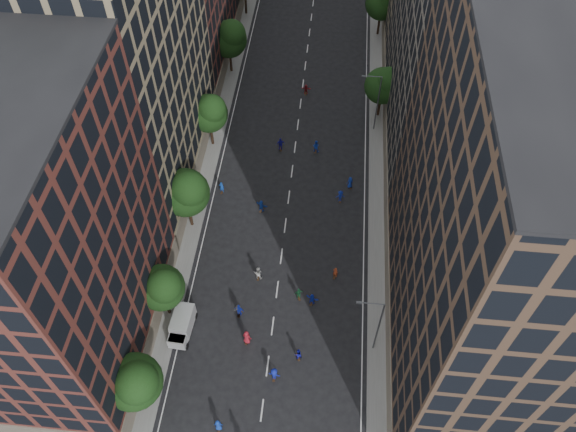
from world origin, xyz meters
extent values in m
plane|color=black|center=(0.00, 40.00, 0.00)|extent=(240.00, 240.00, 0.00)
cube|color=slate|center=(-12.00, 47.50, 0.07)|extent=(4.00, 105.00, 0.15)
cube|color=slate|center=(12.00, 47.50, 0.07)|extent=(4.00, 105.00, 0.15)
cube|color=#5C2A23|center=(-19.00, 11.00, 15.00)|extent=(14.00, 22.00, 30.00)
cube|color=#8C7B5B|center=(-19.00, 35.00, 17.00)|extent=(14.00, 26.00, 34.00)
cube|color=#4D3829|center=(19.00, 15.00, 18.00)|extent=(14.00, 30.00, 36.00)
cube|color=#625B51|center=(19.00, 44.00, 16.50)|extent=(14.00, 28.00, 33.00)
cylinder|color=black|center=(-11.20, 4.00, 1.98)|extent=(0.36, 0.36, 3.96)
sphere|color=black|center=(-11.20, 4.00, 5.58)|extent=(5.20, 5.20, 5.20)
sphere|color=black|center=(-10.55, 3.48, 6.88)|extent=(3.90, 3.90, 3.90)
cylinder|color=black|center=(-11.20, 14.00, 1.85)|extent=(0.36, 0.36, 3.70)
sphere|color=black|center=(-11.20, 14.00, 5.21)|extent=(4.80, 4.80, 4.80)
sphere|color=black|center=(-10.60, 13.52, 6.41)|extent=(3.60, 3.60, 3.60)
cylinder|color=black|center=(-11.20, 26.00, 2.11)|extent=(0.36, 0.36, 4.22)
sphere|color=black|center=(-11.20, 26.00, 5.95)|extent=(5.60, 5.60, 5.60)
sphere|color=black|center=(-10.50, 25.44, 7.35)|extent=(4.20, 4.20, 4.20)
cylinder|color=black|center=(-11.20, 40.00, 1.94)|extent=(0.36, 0.36, 3.87)
sphere|color=black|center=(-11.20, 40.00, 5.46)|extent=(5.00, 5.00, 5.00)
sphere|color=black|center=(-10.57, 39.50, 6.71)|extent=(3.75, 3.75, 3.75)
cylinder|color=black|center=(-11.20, 56.00, 2.02)|extent=(0.36, 0.36, 4.05)
sphere|color=black|center=(-11.20, 56.00, 5.70)|extent=(5.40, 5.40, 5.40)
sphere|color=black|center=(-10.52, 55.46, 7.05)|extent=(4.05, 4.05, 4.05)
cylinder|color=black|center=(-11.20, 72.00, 1.89)|extent=(0.36, 0.36, 3.78)
cylinder|color=black|center=(11.20, 48.00, 1.87)|extent=(0.36, 0.36, 3.74)
sphere|color=black|center=(11.20, 48.00, 5.27)|extent=(5.00, 5.00, 5.00)
sphere|color=black|center=(11.82, 47.50, 6.52)|extent=(3.75, 3.75, 3.75)
cylinder|color=black|center=(11.20, 68.00, 1.98)|extent=(0.36, 0.36, 3.96)
sphere|color=black|center=(11.20, 68.00, 5.58)|extent=(5.20, 5.20, 5.20)
cylinder|color=#595B60|center=(10.60, 12.00, 4.50)|extent=(0.18, 0.18, 9.00)
cylinder|color=#595B60|center=(9.40, 12.00, 9.00)|extent=(2.40, 0.12, 0.12)
cube|color=#595B60|center=(8.30, 12.00, 8.95)|extent=(0.50, 0.22, 0.15)
cylinder|color=#595B60|center=(10.60, 45.00, 4.50)|extent=(0.18, 0.18, 9.00)
cylinder|color=#595B60|center=(9.40, 45.00, 9.00)|extent=(2.40, 0.12, 0.12)
cube|color=#595B60|center=(8.30, 45.00, 8.95)|extent=(0.50, 0.22, 0.15)
cube|color=#B4B4B6|center=(-9.26, 12.50, 1.33)|extent=(2.13, 3.42, 2.02)
cube|color=#B4B4B6|center=(-9.39, 10.49, 0.96)|extent=(1.92, 1.58, 1.28)
cube|color=black|center=(-9.39, 10.49, 1.56)|extent=(1.72, 1.30, 0.09)
cylinder|color=black|center=(-10.33, 10.27, 0.35)|extent=(0.27, 0.71, 0.70)
cylinder|color=black|center=(-8.50, 10.15, 0.35)|extent=(0.27, 0.71, 0.70)
cylinder|color=black|center=(-10.10, 13.84, 0.35)|extent=(0.27, 0.71, 0.70)
cylinder|color=black|center=(-8.27, 13.72, 0.35)|extent=(0.27, 0.71, 0.70)
imported|color=#163CB6|center=(-3.81, 2.43, 0.83)|extent=(0.85, 0.59, 1.67)
imported|color=#13149A|center=(2.98, 10.20, 0.79)|extent=(0.94, 0.85, 1.59)
imported|color=#1421A7|center=(0.83, 7.82, 0.89)|extent=(1.24, 0.83, 1.78)
imported|color=#1426A9|center=(-3.67, 14.51, 0.93)|extent=(1.16, 0.70, 1.85)
imported|color=#162BB5|center=(3.94, 16.67, 0.79)|extent=(1.53, 0.91, 1.57)
imported|color=#AF1D2C|center=(-2.43, 11.46, 0.97)|extent=(1.08, 0.86, 1.94)
imported|color=#AF3E1D|center=(6.30, 20.32, 0.81)|extent=(0.67, 0.54, 1.61)
imported|color=beige|center=(-2.28, 19.31, 0.95)|extent=(0.97, 0.78, 1.90)
imported|color=#3B3B3F|center=(-3.78, 14.60, 0.77)|extent=(1.02, 0.63, 1.53)
imported|color=#1B5A30|center=(2.46, 17.20, 0.85)|extent=(1.08, 0.76, 1.70)
imported|color=navy|center=(-3.14, 29.05, 0.85)|extent=(1.65, 1.11, 1.70)
imported|color=#132D9C|center=(7.56, 33.95, 0.85)|extent=(0.98, 0.84, 1.70)
imported|color=#1649B7|center=(-8.50, 31.58, 0.85)|extent=(0.67, 0.49, 1.70)
imported|color=#1639B7|center=(2.83, 39.93, 0.94)|extent=(1.03, 0.88, 1.87)
imported|color=navy|center=(6.41, 31.54, 0.85)|extent=(1.20, 0.82, 1.71)
imported|color=#161296|center=(-1.90, 39.84, 0.97)|extent=(1.21, 0.74, 1.93)
imported|color=maroon|center=(0.59, 51.78, 0.77)|extent=(1.45, 0.51, 1.55)
camera|label=1|loc=(4.30, -14.03, 53.81)|focal=35.00mm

